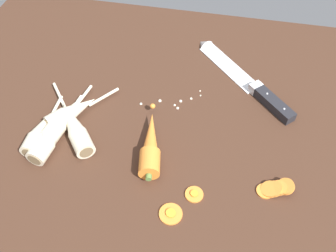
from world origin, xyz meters
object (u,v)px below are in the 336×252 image
object	(u,v)px
parsnip_mid_right	(72,112)
carrot_slice_stray_near	(194,194)
parsnip_mid_left	(40,132)
carrot_slice_stray_mid	(171,213)
carrot_slice_stack	(275,189)
chefs_knife	(240,75)
parsnip_outer	(51,136)
parsnip_front	(74,126)
whole_carrot	(150,145)
parsnip_back	(62,120)

from	to	relation	value
parsnip_mid_right	carrot_slice_stray_near	size ratio (longest dim) A/B	4.55
parsnip_mid_left	carrot_slice_stray_mid	world-z (taller)	parsnip_mid_left
parsnip_mid_right	carrot_slice_stack	bearing A→B (deg)	-12.73
chefs_knife	parsnip_mid_left	size ratio (longest dim) A/B	1.59
parsnip_outer	carrot_slice_stray_mid	xyz separation A→B (cm)	(27.78, -11.36, -1.62)
chefs_knife	carrot_slice_stray_mid	bearing A→B (deg)	-103.50
parsnip_front	carrot_slice_stack	world-z (taller)	parsnip_front
whole_carrot	parsnip_back	bearing A→B (deg)	171.93
whole_carrot	carrot_slice_stray_mid	size ratio (longest dim) A/B	4.48
parsnip_back	carrot_slice_stack	bearing A→B (deg)	-9.22
parsnip_mid_left	carrot_slice_stray_near	size ratio (longest dim) A/B	4.92
whole_carrot	parsnip_outer	world-z (taller)	whole_carrot
carrot_slice_stray_mid	carrot_slice_stack	bearing A→B (deg)	25.42
parsnip_front	chefs_knife	bearing A→B (deg)	36.66
parsnip_mid_right	parsnip_mid_left	bearing A→B (deg)	-123.21
parsnip_back	carrot_slice_stray_near	distance (cm)	32.86
whole_carrot	carrot_slice_stray_mid	world-z (taller)	whole_carrot
whole_carrot	parsnip_back	xyz separation A→B (cm)	(-20.36, 2.89, -0.12)
parsnip_mid_right	parsnip_back	distance (cm)	2.91
parsnip_front	carrot_slice_stack	distance (cm)	42.78
carrot_slice_stack	parsnip_mid_left	bearing A→B (deg)	176.32
parsnip_front	parsnip_outer	xyz separation A→B (cm)	(-3.84, -3.47, 0.00)
chefs_knife	parsnip_mid_right	bearing A→B (deg)	-149.34
parsnip_mid_left	parsnip_back	world-z (taller)	same
carrot_slice_stray_mid	parsnip_mid_left	bearing A→B (deg)	158.68
carrot_slice_stack	carrot_slice_stray_mid	distance (cm)	20.36
parsnip_mid_left	parsnip_mid_right	distance (cm)	8.21
parsnip_back	carrot_slice_stray_near	xyz separation A→B (cm)	(30.80, -11.32, -1.62)
parsnip_front	carrot_slice_stray_near	bearing A→B (deg)	-19.99
whole_carrot	parsnip_front	size ratio (longest dim) A/B	0.98
chefs_knife	carrot_slice_stray_near	world-z (taller)	chefs_knife
carrot_slice_stray_near	carrot_slice_stack	bearing A→B (deg)	14.83
parsnip_back	carrot_slice_stack	size ratio (longest dim) A/B	2.63
chefs_knife	carrot_slice_stack	world-z (taller)	same
chefs_knife	carrot_slice_stack	xyz separation A→B (cm)	(8.84, -31.03, 0.18)
chefs_knife	parsnip_outer	world-z (taller)	parsnip_outer
parsnip_mid_left	parsnip_mid_right	xyz separation A→B (cm)	(4.50, 6.87, -0.00)
chefs_knife	parsnip_back	xyz separation A→B (cm)	(-36.76, -23.63, 1.33)
parsnip_mid_right	carrot_slice_stray_near	bearing A→B (deg)	-25.26
chefs_knife	parsnip_mid_right	world-z (taller)	parsnip_mid_right
parsnip_outer	carrot_slice_stray_near	distance (cm)	32.09
chefs_knife	parsnip_mid_left	xyz separation A→B (cm)	(-39.96, -27.89, 1.33)
parsnip_front	parsnip_back	distance (cm)	3.52
parsnip_front	parsnip_mid_right	distance (cm)	4.37
chefs_knife	parsnip_mid_right	xyz separation A→B (cm)	(-35.46, -21.02, 1.33)
parsnip_mid_left	whole_carrot	bearing A→B (deg)	3.35
carrot_slice_stray_mid	chefs_knife	bearing A→B (deg)	76.50
parsnip_mid_left	parsnip_outer	distance (cm)	2.68
parsnip_front	carrot_slice_stray_mid	size ratio (longest dim) A/B	4.56
parsnip_mid_left	carrot_slice_stray_mid	bearing A→B (deg)	-21.32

